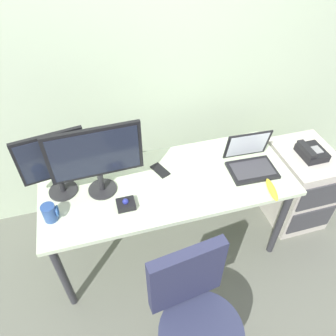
# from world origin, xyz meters

# --- Properties ---
(ground_plane) EXTENTS (8.00, 8.00, 0.00)m
(ground_plane) POSITION_xyz_m (0.00, 0.00, 0.00)
(ground_plane) COLOR #626559
(back_wall) EXTENTS (6.00, 0.10, 2.80)m
(back_wall) POSITION_xyz_m (0.00, 0.68, 1.40)
(back_wall) COLOR beige
(back_wall) RESTS_ON ground
(desk) EXTENTS (1.64, 0.66, 0.72)m
(desk) POSITION_xyz_m (0.00, 0.00, 0.64)
(desk) COLOR beige
(desk) RESTS_ON ground
(file_cabinet) EXTENTS (0.42, 0.53, 0.66)m
(file_cabinet) POSITION_xyz_m (1.10, 0.04, 0.33)
(file_cabinet) COLOR beige
(file_cabinet) RESTS_ON ground
(desk_phone) EXTENTS (0.17, 0.20, 0.09)m
(desk_phone) POSITION_xyz_m (1.10, 0.02, 0.70)
(desk_phone) COLOR black
(desk_phone) RESTS_ON file_cabinet
(office_chair) EXTENTS (0.52, 0.52, 0.94)m
(office_chair) POSITION_xyz_m (-0.08, -0.81, 0.43)
(office_chair) COLOR black
(office_chair) RESTS_ON ground
(monitor_main) EXTENTS (0.55, 0.18, 0.48)m
(monitor_main) POSITION_xyz_m (-0.42, 0.04, 1.00)
(monitor_main) COLOR #262628
(monitor_main) RESTS_ON desk
(monitor_side) EXTENTS (0.39, 0.18, 0.45)m
(monitor_side) POSITION_xyz_m (-0.66, 0.10, 0.98)
(monitor_side) COLOR #262628
(monitor_side) RESTS_ON desk
(keyboard) EXTENTS (0.41, 0.14, 0.03)m
(keyboard) POSITION_xyz_m (0.16, -0.12, 0.74)
(keyboard) COLOR silver
(keyboard) RESTS_ON desk
(laptop) EXTENTS (0.32, 0.28, 0.24)m
(laptop) POSITION_xyz_m (0.57, -0.01, 0.78)
(laptop) COLOR black
(laptop) RESTS_ON desk
(trackball_mouse) EXTENTS (0.11, 0.09, 0.07)m
(trackball_mouse) POSITION_xyz_m (-0.30, -0.14, 0.75)
(trackball_mouse) COLOR black
(trackball_mouse) RESTS_ON desk
(coffee_mug) EXTENTS (0.09, 0.08, 0.11)m
(coffee_mug) POSITION_xyz_m (-0.73, -0.11, 0.78)
(coffee_mug) COLOR #2C4C8C
(coffee_mug) RESTS_ON desk
(paper_notepad) EXTENTS (0.17, 0.22, 0.01)m
(paper_notepad) POSITION_xyz_m (0.19, 0.17, 0.73)
(paper_notepad) COLOR white
(paper_notepad) RESTS_ON desk
(cell_phone) EXTENTS (0.12, 0.16, 0.01)m
(cell_phone) POSITION_xyz_m (-0.02, 0.11, 0.73)
(cell_phone) COLOR black
(cell_phone) RESTS_ON desk
(banana) EXTENTS (0.08, 0.19, 0.04)m
(banana) POSITION_xyz_m (0.60, -0.27, 0.74)
(banana) COLOR yellow
(banana) RESTS_ON desk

